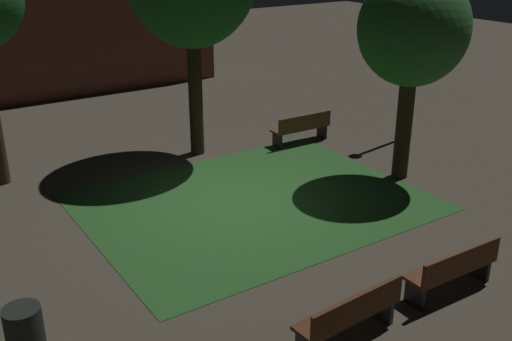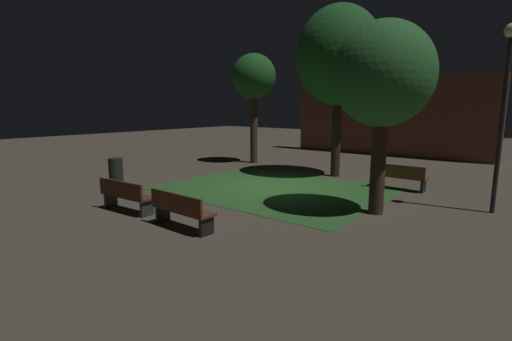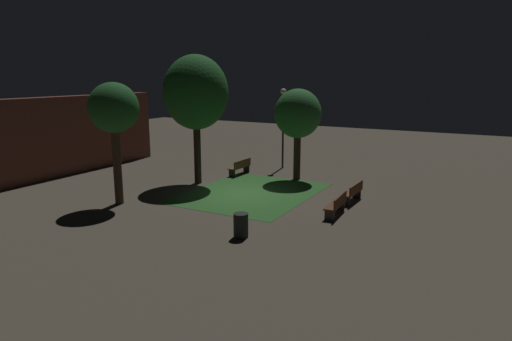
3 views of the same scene
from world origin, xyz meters
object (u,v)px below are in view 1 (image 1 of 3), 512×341
Objects in this scene: bench_back_row at (454,268)px; bench_by_lamp at (302,127)px; lamp_post_plaza_west at (418,24)px; trash_bin at (25,335)px; bench_front_left at (351,314)px; tree_tall_center at (413,30)px.

bench_by_lamp is (2.58, 7.47, 0.00)m from bench_back_row.
bench_by_lamp is at bearing 155.85° from lamp_post_plaza_west.
bench_by_lamp is 2.04× the size of trash_bin.
bench_back_row is (2.29, -0.00, 0.00)m from bench_front_left.
bench_by_lamp is 0.37× the size of lamp_post_plaza_west.
bench_back_row is 6.76m from trash_bin.
bench_by_lamp is 4.59m from tree_tall_center.
lamp_post_plaza_west reaches higher than bench_front_left.
bench_front_left is 8.92m from bench_by_lamp.
bench_front_left is at bearing -28.05° from trash_bin.
bench_front_left is 0.37× the size of tree_tall_center.
bench_back_row and bench_by_lamp have the same top height.
bench_front_left is 7.46m from tree_tall_center.
lamp_post_plaza_west is at bearing 18.41° from trash_bin.
bench_back_row is 0.37× the size of lamp_post_plaza_west.
bench_by_lamp is 4.28m from lamp_post_plaza_west.
tree_tall_center is (5.37, 4.13, 3.11)m from bench_front_left.
bench_front_left and bench_by_lamp have the same top height.
trash_bin reaches higher than bench_back_row.
bench_front_left is 2.06× the size of trash_bin.
bench_back_row is at bearing -109.07° from bench_by_lamp.
tree_tall_center is at bearing -140.43° from lamp_post_plaza_west.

